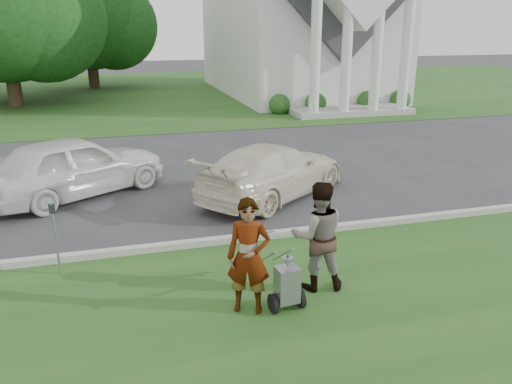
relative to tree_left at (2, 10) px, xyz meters
name	(u,v)px	position (x,y,z in m)	size (l,w,h in m)	color
ground	(264,251)	(8.01, -21.99, -5.11)	(120.00, 120.00, 0.00)	#333335
grass_strip	(322,335)	(8.01, -24.99, -5.11)	(80.00, 7.00, 0.01)	#1E4B19
church_lawn	(154,91)	(8.01, 5.01, -5.11)	(80.00, 30.00, 0.01)	#1E4B19
curb	(256,237)	(8.01, -21.44, -5.04)	(80.00, 0.18, 0.15)	#9E9E93
tree_left	(2,10)	(0.00, 0.00, 0.00)	(10.63, 8.40, 9.71)	#332316
tree_back	(88,20)	(4.00, 8.00, -0.38)	(9.61, 7.60, 8.89)	#332316
striping_cart	(287,285)	(7.74, -24.19, -4.68)	(0.57, 1.11, 1.00)	black
person_left	(249,257)	(7.16, -24.05, -4.18)	(0.67, 0.44, 1.85)	#999999
person_right	(318,237)	(8.46, -23.65, -4.16)	(0.92, 0.72, 1.90)	#999999
parking_meter_near	(55,230)	(4.17, -21.95, -4.24)	(0.10, 0.09, 1.38)	gray
car_b	(75,166)	(4.22, -17.34, -4.30)	(1.92, 4.76, 1.62)	silver
car_c	(273,171)	(9.22, -18.76, -4.42)	(1.94, 4.78, 1.39)	beige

